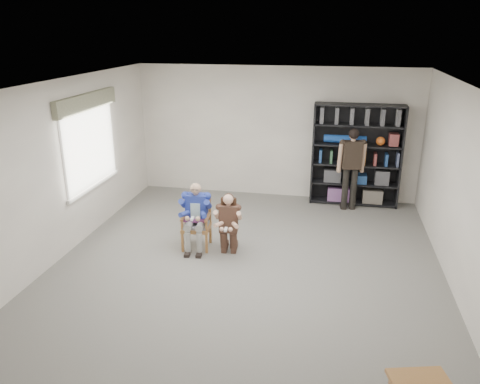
% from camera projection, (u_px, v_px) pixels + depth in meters
% --- Properties ---
extents(room_shell, '(6.00, 7.00, 2.80)m').
position_uv_depth(room_shell, '(245.00, 184.00, 6.78)').
color(room_shell, beige).
rests_on(room_shell, ground).
extents(floor, '(6.00, 7.00, 0.01)m').
position_uv_depth(floor, '(245.00, 269.00, 7.24)').
color(floor, slate).
rests_on(floor, ground).
extents(window_left, '(0.16, 2.00, 1.75)m').
position_uv_depth(window_left, '(91.00, 143.00, 8.17)').
color(window_left, white).
rests_on(window_left, room_shell).
extents(armchair, '(0.55, 0.54, 0.88)m').
position_uv_depth(armchair, '(196.00, 223.00, 7.83)').
color(armchair, olive).
rests_on(armchair, floor).
extents(seated_man, '(0.56, 0.73, 1.14)m').
position_uv_depth(seated_man, '(196.00, 216.00, 7.78)').
color(seated_man, navy).
rests_on(seated_man, floor).
extents(kneeling_woman, '(0.50, 0.74, 1.05)m').
position_uv_depth(kneeling_woman, '(228.00, 224.00, 7.58)').
color(kneeling_woman, '#3E2822').
rests_on(kneeling_woman, floor).
extents(bookshelf, '(1.80, 0.38, 2.10)m').
position_uv_depth(bookshelf, '(356.00, 155.00, 9.61)').
color(bookshelf, black).
rests_on(bookshelf, floor).
extents(standing_man, '(0.57, 0.39, 1.68)m').
position_uv_depth(standing_man, '(351.00, 170.00, 9.36)').
color(standing_man, black).
rests_on(standing_man, floor).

